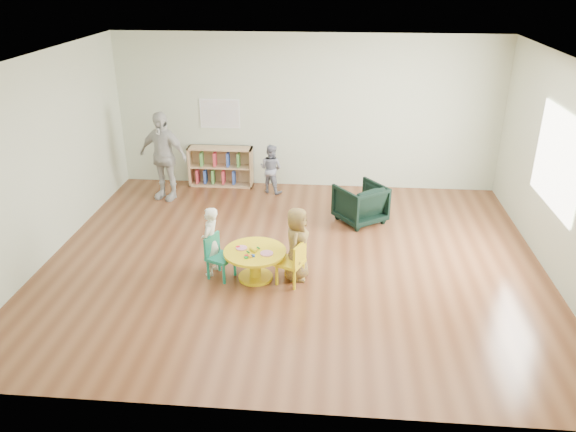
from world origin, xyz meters
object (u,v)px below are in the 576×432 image
object	(u,v)px
activity_table	(255,259)
armchair	(360,203)
child_right	(297,244)
bookshelf	(220,166)
toddler	(271,169)
kid_chair_left	(218,255)
adult_caretaker	(163,156)
child_left	(210,241)
kid_chair_right	(293,262)

from	to	relation	value
activity_table	armchair	xyz separation A→B (m)	(1.45, 1.96, 0.03)
activity_table	child_right	bearing A→B (deg)	6.83
bookshelf	toddler	size ratio (longest dim) A/B	1.32
armchair	toddler	distance (m)	1.98
bookshelf	child_right	size ratio (longest dim) A/B	1.18
child_right	kid_chair_left	bearing A→B (deg)	100.47
activity_table	toddler	bearing A→B (deg)	92.72
kid_chair_left	toddler	xyz separation A→B (m)	(0.35, 3.12, 0.13)
toddler	adult_caretaker	size ratio (longest dim) A/B	0.58
child_left	kid_chair_right	bearing A→B (deg)	88.83
kid_chair_left	kid_chair_right	xyz separation A→B (m)	(1.01, -0.10, 0.00)
activity_table	bookshelf	xyz separation A→B (m)	(-1.15, 3.42, 0.08)
adult_caretaker	child_right	bearing A→B (deg)	-29.32
activity_table	armchair	bearing A→B (deg)	53.59
bookshelf	child_right	bearing A→B (deg)	-63.12
bookshelf	armchair	distance (m)	2.98
armchair	adult_caretaker	world-z (taller)	adult_caretaker
kid_chair_left	child_right	world-z (taller)	child_right
toddler	adult_caretaker	bearing A→B (deg)	36.08
kid_chair_right	bookshelf	size ratio (longest dim) A/B	0.50
bookshelf	toddler	bearing A→B (deg)	-16.33
kid_chair_right	armchair	bearing A→B (deg)	-1.82
toddler	adult_caretaker	distance (m)	1.94
kid_chair_left	toddler	world-z (taller)	toddler
kid_chair_left	child_right	bearing A→B (deg)	117.00
bookshelf	child_left	world-z (taller)	child_left
activity_table	child_right	size ratio (longest dim) A/B	0.82
activity_table	bookshelf	bearing A→B (deg)	108.53
kid_chair_left	adult_caretaker	world-z (taller)	adult_caretaker
armchair	adult_caretaker	bearing A→B (deg)	-48.24
bookshelf	child_right	world-z (taller)	child_right
activity_table	kid_chair_left	xyz separation A→B (m)	(-0.50, 0.01, 0.03)
kid_chair_right	child_right	xyz separation A→B (m)	(0.04, 0.16, 0.18)
activity_table	bookshelf	size ratio (longest dim) A/B	0.69
activity_table	toddler	size ratio (longest dim) A/B	0.92
kid_chair_right	adult_caretaker	distance (m)	3.78
activity_table	toddler	distance (m)	3.14
child_right	toddler	xyz separation A→B (m)	(-0.70, 3.06, -0.05)
toddler	child_left	bearing A→B (deg)	104.13
armchair	child_right	world-z (taller)	child_right
bookshelf	adult_caretaker	world-z (taller)	adult_caretaker
child_left	armchair	bearing A→B (deg)	140.31
adult_caretaker	armchair	bearing A→B (deg)	4.49
armchair	kid_chair_right	bearing A→B (deg)	29.23
child_right	adult_caretaker	bearing A→B (deg)	51.53
activity_table	child_left	size ratio (longest dim) A/B	0.86
kid_chair_right	toddler	size ratio (longest dim) A/B	0.66
child_left	adult_caretaker	bearing A→B (deg)	-143.69
armchair	toddler	bearing A→B (deg)	-72.50
activity_table	child_right	world-z (taller)	child_right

